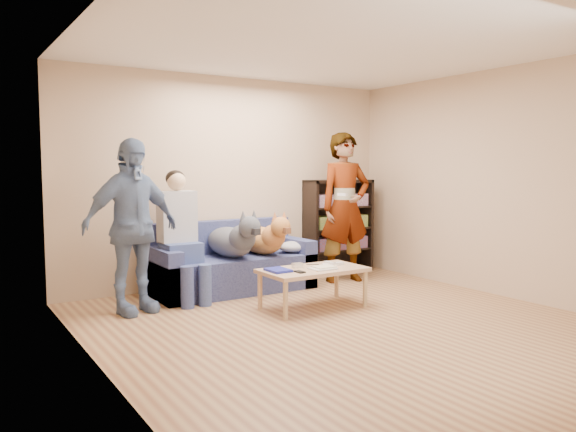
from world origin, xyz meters
TOP-DOWN VIEW (x-y plane):
  - ground at (0.00, 0.00)m, footprint 5.00×5.00m
  - ceiling at (0.00, 0.00)m, footprint 5.00×5.00m
  - wall_back at (0.00, 2.50)m, footprint 4.50×0.00m
  - wall_left at (-2.25, 0.00)m, footprint 0.00×5.00m
  - wall_right at (2.25, 0.00)m, footprint 0.00×5.00m
  - blanket at (0.51, 1.89)m, footprint 0.38×0.32m
  - person_standing_right at (1.24, 1.79)m, footprint 0.75×0.54m
  - person_standing_left at (-1.57, 1.68)m, footprint 1.11×0.66m
  - held_controller at (1.04, 1.59)m, footprint 0.07×0.14m
  - notebook_blue at (-0.30, 0.91)m, footprint 0.20×0.26m
  - papers at (0.15, 0.76)m, footprint 0.26×0.20m
  - magazine at (0.18, 0.78)m, footprint 0.22×0.17m
  - camera_silver at (-0.02, 0.98)m, footprint 0.11×0.06m
  - controller_a at (0.38, 0.96)m, footprint 0.04×0.13m
  - controller_b at (0.46, 0.88)m, footprint 0.09×0.06m
  - headphone_cup_a at (0.30, 0.84)m, footprint 0.07×0.07m
  - headphone_cup_b at (0.30, 0.92)m, footprint 0.07×0.07m
  - pen_orange at (0.08, 0.70)m, footprint 0.13×0.06m
  - pen_black at (0.22, 1.04)m, footprint 0.13×0.08m
  - wallet at (-0.15, 0.74)m, footprint 0.07×0.12m
  - sofa at (-0.25, 2.10)m, footprint 1.90×0.85m
  - person_seated at (-0.93, 1.97)m, footprint 0.40×0.73m
  - dog_gray at (-0.30, 1.90)m, footprint 0.40×1.25m
  - dog_tan at (0.13, 1.93)m, footprint 0.38×1.15m
  - coffee_table at (0.10, 0.86)m, footprint 1.10×0.60m
  - bookshelf at (1.55, 2.33)m, footprint 1.00×0.34m

SIDE VIEW (x-z plane):
  - ground at x=0.00m, z-range 0.00..0.00m
  - sofa at x=-0.25m, z-range -0.13..0.69m
  - coffee_table at x=0.10m, z-range 0.16..0.58m
  - pen_orange at x=0.08m, z-range 0.42..0.43m
  - pen_black at x=0.22m, z-range 0.42..0.43m
  - papers at x=0.15m, z-range 0.42..0.43m
  - wallet at x=-0.15m, z-range 0.42..0.43m
  - headphone_cup_a at x=0.30m, z-range 0.42..0.44m
  - headphone_cup_b at x=0.30m, z-range 0.42..0.44m
  - notebook_blue at x=-0.30m, z-range 0.42..0.45m
  - controller_a at x=0.38m, z-range 0.42..0.45m
  - controller_b at x=0.46m, z-range 0.42..0.45m
  - magazine at x=0.18m, z-range 0.43..0.45m
  - camera_silver at x=-0.02m, z-range 0.42..0.47m
  - blanket at x=0.51m, z-range 0.43..0.56m
  - dog_tan at x=0.13m, z-range 0.35..0.89m
  - dog_gray at x=-0.30m, z-range 0.34..0.93m
  - bookshelf at x=1.55m, z-range 0.03..1.33m
  - person_seated at x=-0.93m, z-range 0.04..1.51m
  - person_standing_left at x=-1.57m, z-range 0.00..1.77m
  - person_standing_right at x=1.24m, z-range 0.00..1.92m
  - held_controller at x=1.04m, z-range 1.12..1.16m
  - wall_back at x=0.00m, z-range -0.95..3.55m
  - wall_left at x=-2.25m, z-range -1.20..3.80m
  - wall_right at x=2.25m, z-range -1.20..3.80m
  - ceiling at x=0.00m, z-range 2.60..2.60m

